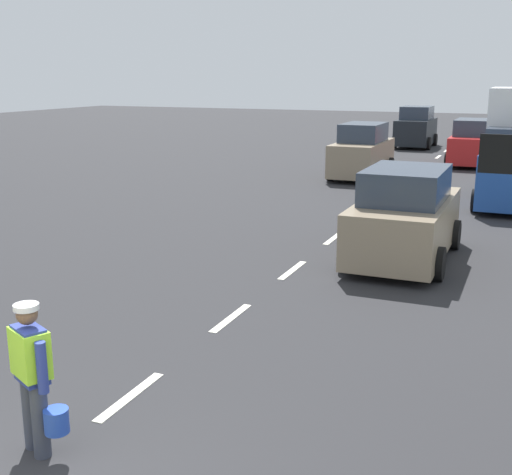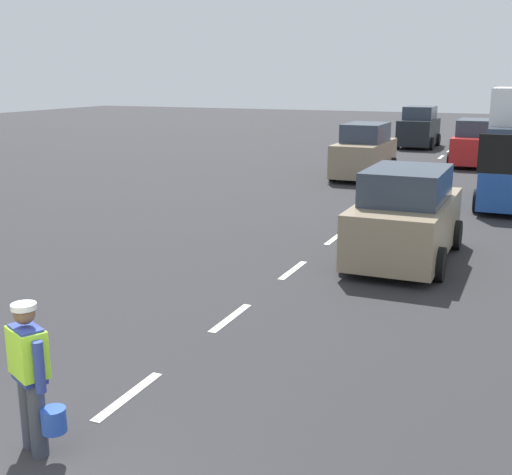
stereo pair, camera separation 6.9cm
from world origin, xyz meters
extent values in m
plane|color=#28282B|center=(0.00, 21.00, 0.00)|extent=(96.00, 96.00, 0.00)
cube|color=silver|center=(0.00, 2.70, 0.01)|extent=(0.14, 1.40, 0.01)
cube|color=silver|center=(0.00, 5.70, 0.01)|extent=(0.14, 1.40, 0.01)
cube|color=silver|center=(0.00, 8.70, 0.01)|extent=(0.14, 1.40, 0.01)
cube|color=silver|center=(0.00, 11.70, 0.01)|extent=(0.14, 1.40, 0.01)
cube|color=silver|center=(0.00, 14.70, 0.01)|extent=(0.14, 1.40, 0.01)
cube|color=silver|center=(0.00, 17.70, 0.01)|extent=(0.14, 1.40, 0.01)
cube|color=silver|center=(0.00, 20.70, 0.01)|extent=(0.14, 1.40, 0.01)
cube|color=silver|center=(0.00, 23.70, 0.01)|extent=(0.14, 1.40, 0.01)
cube|color=silver|center=(0.00, 26.70, 0.01)|extent=(0.14, 1.40, 0.01)
cube|color=silver|center=(0.00, 29.70, 0.01)|extent=(0.14, 1.40, 0.01)
cube|color=silver|center=(0.00, 32.70, 0.01)|extent=(0.14, 1.40, 0.01)
cube|color=silver|center=(0.00, 35.70, 0.01)|extent=(0.14, 1.40, 0.01)
cube|color=silver|center=(0.00, 38.70, 0.01)|extent=(0.14, 1.40, 0.01)
cube|color=silver|center=(0.00, 41.70, 0.01)|extent=(0.14, 1.40, 0.01)
cube|color=silver|center=(0.00, 44.70, 0.01)|extent=(0.14, 1.40, 0.01)
cube|color=silver|center=(0.00, 47.70, 0.01)|extent=(0.14, 1.40, 0.01)
cylinder|color=#383D4C|center=(-0.32, 1.32, 0.41)|extent=(0.18, 0.18, 0.82)
cylinder|color=#383D4C|center=(-0.11, 1.21, 0.41)|extent=(0.18, 0.18, 0.82)
cube|color=navy|center=(-0.22, 1.27, 1.12)|extent=(0.46, 0.39, 0.60)
cube|color=#A5EA33|center=(-0.22, 1.27, 1.14)|extent=(0.54, 0.46, 0.51)
cylinder|color=navy|center=(-0.47, 1.39, 1.07)|extent=(0.11, 0.11, 0.55)
cylinder|color=navy|center=(0.04, 1.14, 1.07)|extent=(0.11, 0.11, 0.55)
sphere|color=brown|center=(-0.22, 1.27, 1.56)|extent=(0.22, 0.22, 0.22)
cylinder|color=silver|center=(-0.22, 1.27, 1.64)|extent=(0.26, 0.26, 0.06)
cylinder|color=#2347B7|center=(0.10, 1.22, 0.45)|extent=(0.26, 0.26, 0.26)
cylinder|color=black|center=(2.90, 19.31, 0.34)|extent=(0.22, 0.68, 0.68)
cylinder|color=black|center=(2.90, 16.46, 0.34)|extent=(0.22, 0.68, 0.68)
cube|color=black|center=(-1.86, 33.86, 0.85)|extent=(1.76, 3.82, 1.35)
cube|color=#2D3847|center=(-1.86, 33.96, 1.88)|extent=(1.55, 2.10, 0.70)
cylinder|color=black|center=(-0.96, 32.68, 0.34)|extent=(0.22, 0.68, 0.68)
cylinder|color=black|center=(-2.76, 32.68, 0.34)|extent=(0.22, 0.68, 0.68)
cylinder|color=black|center=(-0.96, 35.05, 0.34)|extent=(0.22, 0.68, 0.68)
cylinder|color=black|center=(-2.76, 35.05, 0.34)|extent=(0.22, 0.68, 0.68)
cube|color=red|center=(1.71, 27.36, 0.75)|extent=(1.60, 4.29, 1.14)
cube|color=#2D3847|center=(1.71, 27.25, 1.67)|extent=(1.41, 2.36, 0.70)
cylinder|color=black|center=(0.89, 28.69, 0.34)|extent=(0.22, 0.68, 0.68)
cylinder|color=black|center=(2.53, 28.69, 0.34)|extent=(0.22, 0.68, 0.68)
cylinder|color=black|center=(0.89, 26.03, 0.34)|extent=(0.22, 0.68, 0.68)
cylinder|color=black|center=(2.53, 26.03, 0.34)|extent=(0.22, 0.68, 0.68)
cube|color=gray|center=(1.93, 10.49, 0.75)|extent=(1.81, 4.26, 1.13)
cube|color=#2D3847|center=(1.93, 10.38, 1.66)|extent=(1.59, 2.34, 0.70)
cylinder|color=black|center=(1.00, 11.81, 0.34)|extent=(0.22, 0.68, 0.68)
cylinder|color=black|center=(2.86, 11.81, 0.34)|extent=(0.22, 0.68, 0.68)
cylinder|color=black|center=(1.00, 9.17, 0.34)|extent=(0.22, 0.68, 0.68)
cylinder|color=black|center=(2.86, 9.17, 0.34)|extent=(0.22, 0.68, 0.68)
cube|color=gray|center=(-1.85, 21.75, 0.79)|extent=(1.67, 4.20, 1.22)
cube|color=#2D3847|center=(-1.85, 21.85, 1.75)|extent=(1.47, 2.31, 0.70)
cylinder|color=black|center=(-0.99, 20.44, 0.34)|extent=(0.22, 0.68, 0.68)
cylinder|color=black|center=(-2.70, 20.44, 0.34)|extent=(0.22, 0.68, 0.68)
cylinder|color=black|center=(-0.99, 23.05, 0.34)|extent=(0.22, 0.68, 0.68)
cylinder|color=black|center=(-2.70, 23.05, 0.34)|extent=(0.22, 0.68, 0.68)
camera|label=1|loc=(4.43, -3.70, 3.94)|focal=46.62mm
camera|label=2|loc=(4.49, -3.68, 3.94)|focal=46.62mm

